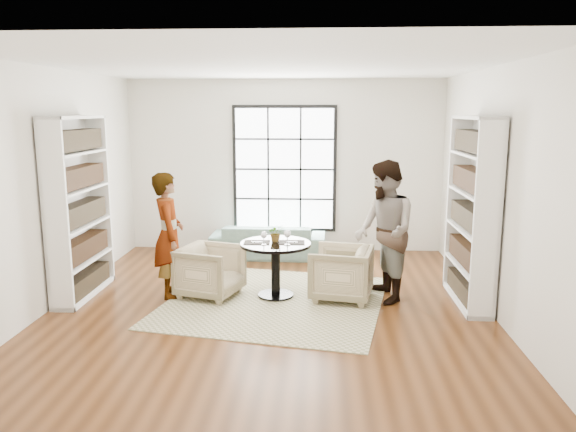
# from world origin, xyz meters

# --- Properties ---
(ground) EXTENTS (6.00, 6.00, 0.00)m
(ground) POSITION_xyz_m (0.00, 0.00, 0.00)
(ground) COLOR #5B3215
(room_shell) EXTENTS (6.00, 6.01, 6.00)m
(room_shell) POSITION_xyz_m (0.00, 0.54, 1.26)
(room_shell) COLOR silver
(room_shell) RESTS_ON ground
(rug) EXTENTS (3.19, 3.19, 0.01)m
(rug) POSITION_xyz_m (0.05, 0.16, 0.01)
(rug) COLOR #B6AC89
(rug) RESTS_ON ground
(pedestal_table) EXTENTS (0.94, 0.94, 0.75)m
(pedestal_table) POSITION_xyz_m (0.05, 0.35, 0.54)
(pedestal_table) COLOR black
(pedestal_table) RESTS_ON ground
(sofa) EXTENTS (1.94, 0.78, 0.56)m
(sofa) POSITION_xyz_m (-0.25, 2.45, 0.28)
(sofa) COLOR gray
(sofa) RESTS_ON ground
(armchair_left) EXTENTS (0.95, 0.93, 0.69)m
(armchair_left) POSITION_xyz_m (-0.83, 0.32, 0.35)
(armchair_left) COLOR tan
(armchair_left) RESTS_ON ground
(armchair_right) EXTENTS (0.91, 0.90, 0.71)m
(armchair_right) POSITION_xyz_m (0.92, 0.31, 0.36)
(armchair_right) COLOR tan
(armchair_right) RESTS_ON ground
(person_left) EXTENTS (0.56, 0.70, 1.67)m
(person_left) POSITION_xyz_m (-1.38, 0.32, 0.84)
(person_left) COLOR gray
(person_left) RESTS_ON ground
(person_right) EXTENTS (0.89, 1.04, 1.85)m
(person_right) POSITION_xyz_m (1.47, 0.31, 0.92)
(person_right) COLOR gray
(person_right) RESTS_ON ground
(placemat_left) EXTENTS (0.35, 0.27, 0.01)m
(placemat_left) POSITION_xyz_m (-0.20, 0.34, 0.75)
(placemat_left) COLOR black
(placemat_left) RESTS_ON pedestal_table
(placemat_right) EXTENTS (0.35, 0.27, 0.01)m
(placemat_right) POSITION_xyz_m (0.26, 0.36, 0.75)
(placemat_right) COLOR black
(placemat_right) RESTS_ON pedestal_table
(cutlery_left) EXTENTS (0.15, 0.23, 0.01)m
(cutlery_left) POSITION_xyz_m (-0.20, 0.34, 0.76)
(cutlery_left) COLOR silver
(cutlery_left) RESTS_ON placemat_left
(cutlery_right) EXTENTS (0.15, 0.23, 0.01)m
(cutlery_right) POSITION_xyz_m (0.26, 0.36, 0.76)
(cutlery_right) COLOR silver
(cutlery_right) RESTS_ON placemat_right
(wine_glass_left) EXTENTS (0.08, 0.08, 0.18)m
(wine_glass_left) POSITION_xyz_m (-0.10, 0.22, 0.87)
(wine_glass_left) COLOR silver
(wine_glass_left) RESTS_ON pedestal_table
(wine_glass_right) EXTENTS (0.09, 0.09, 0.20)m
(wine_glass_right) POSITION_xyz_m (0.21, 0.22, 0.89)
(wine_glass_right) COLOR silver
(wine_glass_right) RESTS_ON pedestal_table
(flower_centerpiece) EXTENTS (0.26, 0.24, 0.23)m
(flower_centerpiece) POSITION_xyz_m (0.05, 0.43, 0.86)
(flower_centerpiece) COLOR gray
(flower_centerpiece) RESTS_ON pedestal_table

